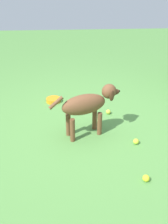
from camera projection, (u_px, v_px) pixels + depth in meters
name	position (u px, v px, depth m)	size (l,w,h in m)	color
ground	(88.00, 130.00, 3.05)	(14.00, 14.00, 0.00)	#548C42
dog	(88.00, 104.00, 2.80)	(0.84, 0.40, 0.60)	brown
tennis_ball_0	(136.00, 141.00, 2.78)	(0.07, 0.07, 0.07)	#C1D934
tennis_ball_1	(146.00, 178.00, 2.26)	(0.07, 0.07, 0.07)	yellow
tennis_ball_2	(108.00, 112.00, 3.40)	(0.07, 0.07, 0.07)	#CAD540
water_bowl	(53.00, 100.00, 3.75)	(0.22, 0.22, 0.06)	orange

